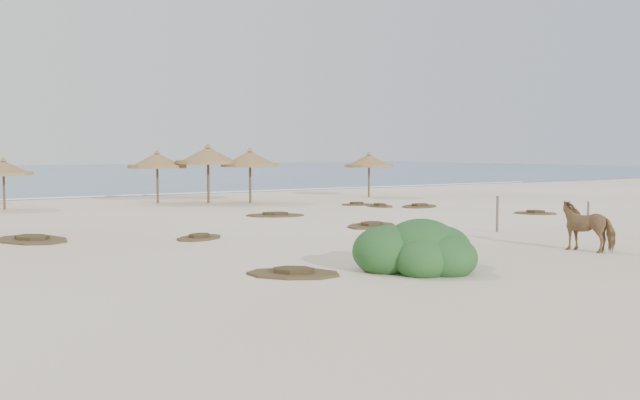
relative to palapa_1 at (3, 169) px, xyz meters
The scene contains 21 objects.
ground 20.62m from the palapa_1, 64.89° to the right, with size 160.00×160.00×0.00m, color #F1E1C6.
ocean 57.11m from the palapa_1, 81.22° to the left, with size 200.00×100.00×0.01m, color navy.
foam_line 11.60m from the palapa_1, 40.39° to the left, with size 70.00×0.60×0.01m, color white.
palapa_1 is the anchor object (origin of this frame).
palapa_2 7.56m from the palapa_1, ahead, with size 3.29×3.29×2.87m.
palapa_3 9.99m from the palapa_1, ahead, with size 4.25×4.25×3.20m.
palapa_4 12.09m from the palapa_1, 10.91° to the right, with size 3.37×3.37×2.98m.
palapa_5 20.09m from the palapa_1, ahead, with size 3.04×3.04×2.76m.
horse 26.43m from the palapa_1, 64.03° to the right, with size 0.75×1.64×1.38m, color olive.
fence_post_near 25.96m from the palapa_1, 52.90° to the right, with size 0.08×0.08×1.04m, color brown.
fence_post_far 23.06m from the palapa_1, 56.10° to the right, with size 0.09×0.09×1.25m, color brown.
bush 24.36m from the palapa_1, 77.00° to the right, with size 3.14×2.77×1.41m.
scrub_1 13.19m from the palapa_1, 95.20° to the right, with size 2.65×3.32×0.16m.
scrub_2 15.85m from the palapa_1, 77.48° to the right, with size 2.17×2.01×0.16m.
scrub_3 13.57m from the palapa_1, 46.30° to the right, with size 3.01×2.67×0.16m.
scrub_4 24.71m from the palapa_1, 37.63° to the right, with size 2.06×2.19×0.16m.
scrub_5 20.10m from the palapa_1, 27.66° to the right, with size 2.84×2.47×0.16m.
scrub_7 18.16m from the palapa_1, 26.54° to the right, with size 1.43×1.96×0.16m.
scrub_9 18.55m from the palapa_1, 56.32° to the right, with size 3.01×2.75×0.16m.
scrub_10 17.23m from the palapa_1, 22.82° to the right, with size 1.94×1.52×0.16m.
scrub_11 22.88m from the palapa_1, 83.42° to the right, with size 2.55×2.48×0.16m.
Camera 1 is at (-14.15, -17.84, 2.82)m, focal length 40.00 mm.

